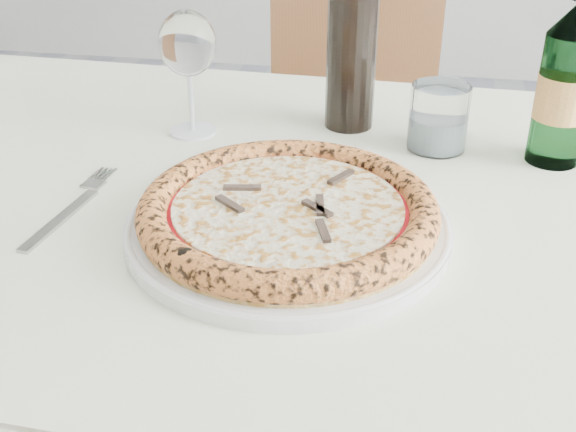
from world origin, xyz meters
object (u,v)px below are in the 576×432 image
Objects in this scene: dining_table at (303,258)px; pizza at (288,211)px; beer_bottle at (565,85)px; chair_far at (349,118)px; wine_glass at (187,47)px; tumbler at (438,122)px; plate at (288,225)px; wine_bottle at (352,43)px.

dining_table is 0.16m from pizza.
dining_table is 0.37m from beer_bottle.
beer_bottle reaches higher than pizza.
wine_glass is at bearing -102.67° from chair_far.
dining_table is 1.50× the size of chair_far.
beer_bottle reaches higher than tumbler.
tumbler is at bearing 44.95° from dining_table.
chair_far is 0.76m from wine_glass.
plate is at bearing -53.74° from wine_glass.
tumbler is (0.15, 0.25, 0.01)m from pizza.
pizza is at bearing -120.89° from tumbler.
beer_bottle is (0.14, -0.01, 0.06)m from tumbler.
dining_table is at bearing -155.15° from beer_bottle.
chair_far is 11.10× the size of tumbler.
tumbler is (0.15, 0.25, 0.03)m from plate.
plate is at bearing -95.38° from wine_bottle.
wine_bottle reaches higher than dining_table.
chair_far reaches higher than tumbler.
pizza reaches higher than plate.
beer_bottle is at bearing -64.49° from chair_far.
wine_bottle is at bearing 84.62° from pizza.
dining_table is 0.14m from plate.
pizza is 1.25× the size of beer_bottle.
pizza is at bearing -90.00° from dining_table.
beer_bottle is (0.29, 0.13, 0.19)m from dining_table.
plate is 0.32m from wine_bottle.
pizza is (0.03, -0.90, 0.25)m from chair_far.
beer_bottle reaches higher than plate.
wine_glass reaches higher than plate.
wine_glass is at bearing -162.28° from wine_bottle.
wine_bottle reaches higher than pizza.
tumbler reaches higher than pizza.
chair_far reaches higher than dining_table.
wine_bottle is (-0.26, 0.07, 0.02)m from beer_bottle.
pizza is 0.31m from wine_glass.
beer_bottle is at bearing -0.61° from wine_glass.
wine_glass is 1.97× the size of tumbler.
chair_far is at bearing 91.73° from plate.
wine_glass is at bearing 179.39° from beer_bottle.
beer_bottle is (0.32, -0.66, 0.32)m from chair_far.
beer_bottle is (0.29, 0.23, 0.09)m from plate.
beer_bottle reaches higher than dining_table.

